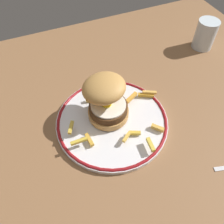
% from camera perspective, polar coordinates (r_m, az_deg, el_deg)
% --- Properties ---
extents(ground_plane, '(1.40, 0.92, 0.04)m').
position_cam_1_polar(ground_plane, '(0.65, -5.90, -2.80)').
color(ground_plane, brown).
extents(dinner_plate, '(0.29, 0.29, 0.02)m').
position_cam_1_polar(dinner_plate, '(0.61, 0.00, -2.17)').
color(dinner_plate, silver).
rests_on(dinner_plate, ground_plane).
extents(burger, '(0.16, 0.16, 0.12)m').
position_cam_1_polar(burger, '(0.58, -1.43, 3.33)').
color(burger, tan).
rests_on(burger, dinner_plate).
extents(fries_pile, '(0.27, 0.22, 0.02)m').
position_cam_1_polar(fries_pile, '(0.61, 2.26, -0.50)').
color(fries_pile, gold).
rests_on(fries_pile, dinner_plate).
extents(water_glass, '(0.07, 0.07, 0.10)m').
position_cam_1_polar(water_glass, '(0.89, 21.82, 17.01)').
color(water_glass, silver).
rests_on(water_glass, ground_plane).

